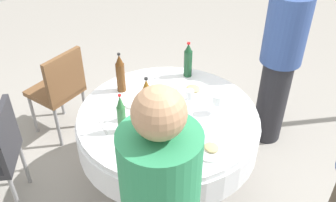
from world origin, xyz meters
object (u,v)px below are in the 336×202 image
object	(u,v)px
plate_left	(193,90)
plate_west	(137,100)
wine_glass_south	(190,95)
wine_glass_far	(166,121)
wine_glass_mid	(165,98)
bottle_brown_north	(120,74)
person_right	(280,59)
bottle_amber_inner	(147,100)
bottle_green_south	(121,115)
bottle_dark_green_right	(188,61)
chair_far	(60,87)
plate_east	(211,149)
wine_glass_rear	(217,100)
dining_table	(168,129)
plate_front	(151,152)

from	to	relation	value
plate_left	plate_west	distance (m)	0.45
wine_glass_south	wine_glass_far	bearing A→B (deg)	118.36
wine_glass_mid	plate_west	distance (m)	0.26
bottle_brown_north	person_right	world-z (taller)	person_right
bottle_amber_inner	bottle_green_south	bearing A→B (deg)	100.55
bottle_brown_north	bottle_dark_green_right	xyz separation A→B (m)	(-0.09, -0.55, -0.01)
bottle_dark_green_right	person_right	world-z (taller)	person_right
bottle_brown_north	plate_left	bearing A→B (deg)	-122.98
chair_far	plate_east	bearing A→B (deg)	-95.71
wine_glass_south	wine_glass_rear	size ratio (longest dim) A/B	0.91
plate_left	chair_far	xyz separation A→B (m)	(0.94, 0.79, -0.23)
wine_glass_mid	person_right	world-z (taller)	person_right
bottle_amber_inner	bottle_dark_green_right	xyz separation A→B (m)	(0.32, -0.55, -0.01)
bottle_green_south	wine_glass_mid	size ratio (longest dim) A/B	1.94
bottle_amber_inner	bottle_dark_green_right	bearing A→B (deg)	-59.97
bottle_dark_green_right	plate_left	world-z (taller)	bottle_dark_green_right
person_right	chair_far	distance (m)	1.92
dining_table	plate_west	distance (m)	0.32
wine_glass_rear	chair_far	bearing A→B (deg)	31.88
bottle_amber_inner	plate_east	world-z (taller)	bottle_amber_inner
bottle_brown_north	wine_glass_far	xyz separation A→B (m)	(-0.60, -0.03, -0.05)
plate_east	plate_west	xyz separation A→B (m)	(0.71, 0.15, -0.00)
dining_table	person_right	distance (m)	1.14
dining_table	plate_front	world-z (taller)	plate_front
dining_table	chair_far	world-z (taller)	chair_far
bottle_amber_inner	plate_left	size ratio (longest dim) A/B	1.32
bottle_green_south	bottle_amber_inner	bearing A→B (deg)	-79.45
bottle_brown_north	plate_west	distance (m)	0.24
chair_far	bottle_dark_green_right	bearing A→B (deg)	-63.55
bottle_brown_north	bottle_green_south	world-z (taller)	bottle_brown_north
plate_east	chair_far	distance (m)	1.63
wine_glass_far	chair_far	xyz separation A→B (m)	(1.24, 0.36, -0.32)
wine_glass_mid	plate_east	size ratio (longest dim) A/B	0.70
bottle_amber_inner	chair_far	size ratio (longest dim) A/B	0.38
wine_glass_far	plate_front	world-z (taller)	wine_glass_far
wine_glass_mid	chair_far	bearing A→B (deg)	24.61
wine_glass_rear	chair_far	distance (m)	1.50
dining_table	plate_left	bearing A→B (deg)	-66.77
wine_glass_rear	wine_glass_far	xyz separation A→B (m)	(0.00, 0.42, -0.01)
dining_table	chair_far	xyz separation A→B (m)	(1.07, 0.48, -0.07)
bottle_dark_green_right	wine_glass_mid	size ratio (longest dim) A/B	1.93
dining_table	bottle_amber_inner	world-z (taller)	bottle_amber_inner
wine_glass_rear	plate_front	distance (m)	0.62
wine_glass_far	person_right	xyz separation A→B (m)	(0.20, -1.24, -0.01)
wine_glass_rear	plate_front	world-z (taller)	wine_glass_rear
bottle_amber_inner	plate_east	xyz separation A→B (m)	(-0.50, -0.18, -0.14)
plate_east	bottle_brown_north	bearing A→B (deg)	11.64
wine_glass_far	plate_west	distance (m)	0.42
wine_glass_mid	plate_front	xyz separation A→B (m)	(-0.33, 0.30, -0.10)
wine_glass_mid	plate_left	xyz separation A→B (m)	(0.10, -0.31, -0.10)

